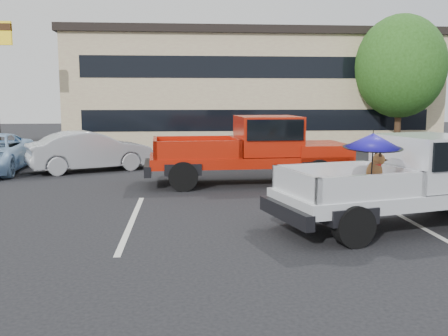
{
  "coord_description": "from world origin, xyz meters",
  "views": [
    {
      "loc": [
        -1.85,
        -8.65,
        2.64
      ],
      "look_at": [
        -1.09,
        0.84,
        1.3
      ],
      "focal_mm": 40.0,
      "sensor_mm": 36.0,
      "label": 1
    }
  ],
  "objects_px": {
    "silver_pickup": "(420,175)",
    "silver_sedan": "(91,151)",
    "tree_back": "(304,71)",
    "tree_right": "(400,66)",
    "red_pickup": "(261,147)"
  },
  "relations": [
    {
      "from": "tree_back",
      "to": "silver_pickup",
      "type": "bearing_deg",
      "value": -97.5
    },
    {
      "from": "tree_back",
      "to": "silver_sedan",
      "type": "height_order",
      "value": "tree_back"
    },
    {
      "from": "tree_back",
      "to": "red_pickup",
      "type": "height_order",
      "value": "tree_back"
    },
    {
      "from": "tree_back",
      "to": "red_pickup",
      "type": "bearing_deg",
      "value": -107.45
    },
    {
      "from": "tree_back",
      "to": "tree_right",
      "type": "bearing_deg",
      "value": -69.44
    },
    {
      "from": "tree_back",
      "to": "silver_pickup",
      "type": "height_order",
      "value": "tree_back"
    },
    {
      "from": "tree_back",
      "to": "silver_sedan",
      "type": "xyz_separation_m",
      "value": [
        -11.24,
        -14.27,
        -3.69
      ]
    },
    {
      "from": "silver_pickup",
      "to": "silver_sedan",
      "type": "bearing_deg",
      "value": 119.18
    },
    {
      "from": "tree_right",
      "to": "tree_back",
      "type": "xyz_separation_m",
      "value": [
        -3.0,
        8.0,
        0.2
      ]
    },
    {
      "from": "tree_right",
      "to": "red_pickup",
      "type": "relative_size",
      "value": 1.05
    },
    {
      "from": "tree_right",
      "to": "silver_pickup",
      "type": "xyz_separation_m",
      "value": [
        -6.0,
        -14.81,
        -3.16
      ]
    },
    {
      "from": "tree_right",
      "to": "tree_back",
      "type": "relative_size",
      "value": 0.95
    },
    {
      "from": "silver_pickup",
      "to": "red_pickup",
      "type": "distance_m",
      "value": 5.95
    },
    {
      "from": "silver_sedan",
      "to": "tree_back",
      "type": "bearing_deg",
      "value": -62.55
    },
    {
      "from": "tree_right",
      "to": "tree_back",
      "type": "bearing_deg",
      "value": 110.56
    }
  ]
}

